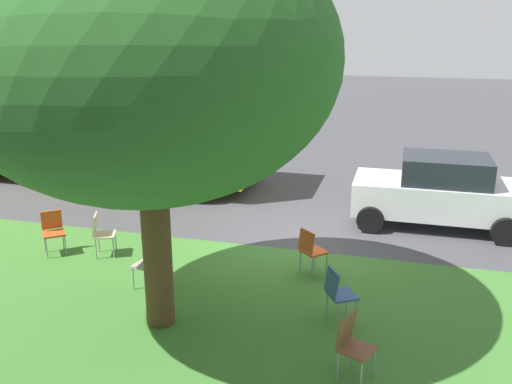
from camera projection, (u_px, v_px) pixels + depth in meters
ground at (294, 246)px, 11.51m from camera, size 80.00×80.00×0.00m
grass_verge at (253, 323)px, 8.56m from camera, size 48.00×6.00×0.01m
street_tree at (146, 60)px, 7.41m from camera, size 5.34×5.34×6.00m
chair_0 at (352, 342)px, 7.11m from camera, size 0.55×0.54×0.88m
chair_1 at (338, 291)px, 8.47m from camera, size 0.57×0.57×0.88m
chair_2 at (101, 231)px, 10.90m from camera, size 0.55×0.54×0.88m
chair_3 at (53, 229)px, 11.04m from camera, size 0.59×0.59×0.88m
chair_4 at (149, 259)px, 9.61m from camera, size 0.49×0.49×0.88m
chair_5 at (311, 248)px, 10.08m from camera, size 0.59×0.59×0.88m
parked_car at (438, 191)px, 12.45m from camera, size 3.70×1.92×1.65m
school_bus at (82, 121)px, 15.96m from camera, size 10.40×2.80×2.88m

